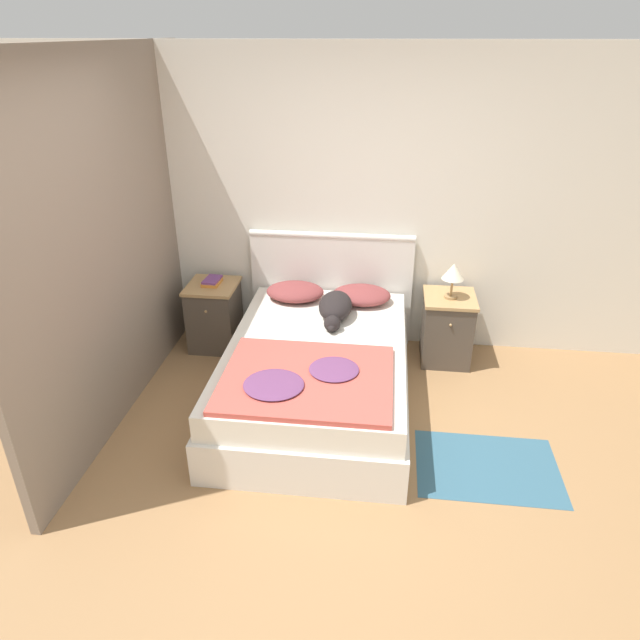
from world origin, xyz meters
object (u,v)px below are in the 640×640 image
pillow_right (361,295)px  dog (335,307)px  bed (317,374)px  book_stack (212,281)px  nightstand_left (215,315)px  pillow_left (295,292)px  nightstand_right (447,328)px  table_lamp (453,273)px

pillow_right → dog: 0.38m
bed → book_stack: 1.37m
book_stack → bed: bearing=-38.2°
nightstand_left → pillow_left: 0.80m
pillow_left → book_stack: same height
nightstand_left → dog: bearing=-16.7°
nightstand_right → dog: size_ratio=0.96×
book_stack → nightstand_left: bearing=-87.0°
nightstand_left → book_stack: bearing=93.0°
pillow_right → pillow_left: bearing=180.0°
pillow_right → table_lamp: size_ratio=1.64×
bed → pillow_left: 0.90m
bed → dog: dog is taller
book_stack → dog: bearing=-17.5°
book_stack → table_lamp: 2.08m
nightstand_left → nightstand_right: size_ratio=1.00×
nightstand_left → nightstand_right: bearing=0.0°
nightstand_right → book_stack: size_ratio=2.87×
bed → nightstand_left: bearing=142.4°
table_lamp → bed: bearing=-143.2°
bed → pillow_right: size_ratio=4.10×
bed → dog: size_ratio=3.24×
nightstand_left → pillow_right: bearing=-0.7°
book_stack → table_lamp: size_ratio=0.69×
nightstand_right → table_lamp: 0.53m
bed → nightstand_right: 1.31m
table_lamp → nightstand_left: bearing=179.4°
bed → table_lamp: bearing=36.8°
pillow_left → nightstand_right: bearing=0.7°
nightstand_left → pillow_right: size_ratio=1.21×
bed → nightstand_right: (1.03, 0.80, 0.05)m
pillow_left → book_stack: bearing=177.2°
nightstand_right → table_lamp: (-0.00, -0.02, 0.53)m
bed → pillow_left: size_ratio=4.10×
nightstand_left → table_lamp: bearing=-0.6°
pillow_left → table_lamp: size_ratio=1.64×
nightstand_right → pillow_right: (-0.75, -0.02, 0.28)m
dog → bed: bearing=-101.5°
pillow_right → book_stack: size_ratio=2.36×
dog → table_lamp: table_lamp is taller
bed → book_stack: book_stack is taller
bed → pillow_right: 0.90m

